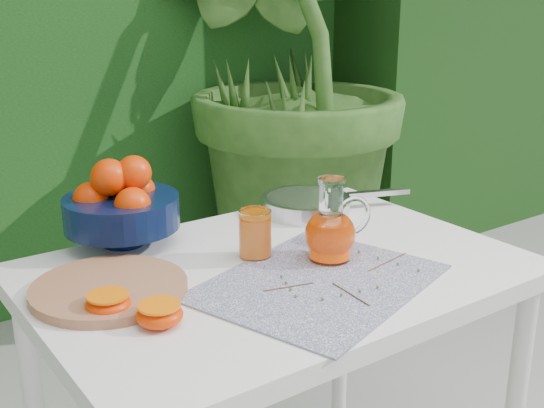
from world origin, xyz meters
TOP-DOWN VIEW (x-y plane):
  - potted_plant_right at (1.01, 1.27)m, footprint 2.61×2.61m
  - white_table at (0.11, -0.00)m, footprint 1.00×0.70m
  - placemat at (0.13, -0.12)m, footprint 0.55×0.49m
  - cutting_board at (-0.23, 0.07)m, footprint 0.39×0.39m
  - fruit_bowl at (-0.10, 0.30)m, footprint 0.26×0.26m
  - juice_pitcher at (0.22, -0.04)m, footprint 0.16×0.12m
  - juice_tumbler at (0.10, 0.06)m, footprint 0.08×0.08m
  - saute_pan at (0.38, 0.24)m, footprint 0.42×0.29m
  - orange_halves at (-0.06, -0.02)m, footprint 0.66×0.24m
  - thyme_sprigs at (0.17, -0.15)m, footprint 0.36×0.21m

SIDE VIEW (x-z plane):
  - white_table at x=0.11m, z-range 0.29..1.04m
  - placemat at x=0.13m, z-range 0.75..0.75m
  - thyme_sprigs at x=0.17m, z-range 0.75..0.76m
  - cutting_board at x=-0.23m, z-range 0.75..0.77m
  - orange_halves at x=-0.06m, z-range 0.75..0.79m
  - saute_pan at x=0.38m, z-range 0.75..0.79m
  - juice_tumbler at x=0.10m, z-range 0.75..0.85m
  - juice_pitcher at x=0.22m, z-range 0.73..0.90m
  - fruit_bowl at x=-0.10m, z-range 0.74..0.94m
  - potted_plant_right at x=1.01m, z-range 0.00..2.02m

